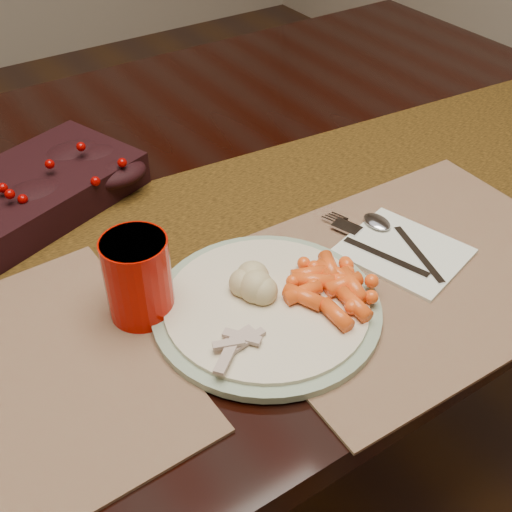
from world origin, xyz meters
TOP-DOWN VIEW (x-y plane):
  - floor at (0.00, 0.00)m, footprint 5.00×5.00m
  - dining_table at (0.00, 0.00)m, footprint 1.80×1.00m
  - table_runner at (0.05, -0.13)m, footprint 1.68×0.48m
  - centerpiece at (-0.21, 0.07)m, footprint 0.38×0.28m
  - placemat_main at (0.17, -0.33)m, footprint 0.49×0.36m
  - dinner_plate at (-0.04, -0.30)m, footprint 0.28×0.28m
  - baby_carrots at (0.02, -0.33)m, footprint 0.15×0.13m
  - mashed_potatoes at (-0.05, -0.27)m, footprint 0.07×0.06m
  - turkey_shreds at (-0.11, -0.34)m, footprint 0.07×0.06m
  - napkin at (0.18, -0.30)m, footprint 0.17×0.18m
  - fork at (0.15, -0.28)m, footprint 0.07×0.16m
  - spoon at (0.19, -0.30)m, footprint 0.07×0.16m
  - red_cup at (-0.16, -0.21)m, footprint 0.10×0.10m

SIDE VIEW (x-z plane):
  - floor at x=0.00m, z-range 0.00..0.00m
  - dining_table at x=0.00m, z-range 0.00..0.75m
  - table_runner at x=0.05m, z-range 0.75..0.75m
  - placemat_main at x=0.17m, z-range 0.75..0.75m
  - napkin at x=0.18m, z-range 0.75..0.76m
  - fork at x=0.15m, z-range 0.76..0.76m
  - spoon at x=0.19m, z-range 0.76..0.76m
  - dinner_plate at x=-0.04m, z-range 0.75..0.77m
  - turkey_shreds at x=-0.11m, z-range 0.77..0.78m
  - baby_carrots at x=0.02m, z-range 0.77..0.79m
  - centerpiece at x=-0.21m, z-range 0.75..0.82m
  - mashed_potatoes at x=-0.05m, z-range 0.77..0.81m
  - red_cup at x=-0.16m, z-range 0.75..0.86m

